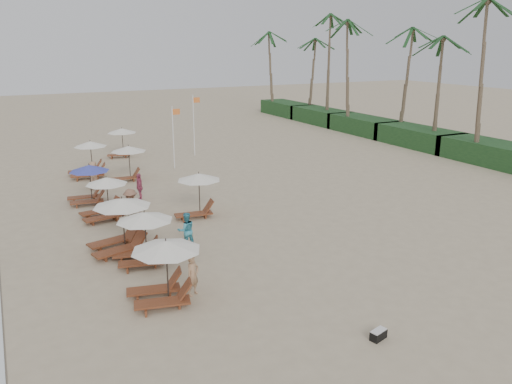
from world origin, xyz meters
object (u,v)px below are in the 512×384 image
beachgoer_near (193,275)px  duffel_bag (378,334)px  flag_pole_near (174,134)px  inland_station_2 (121,138)px  lounger_station_1 (141,236)px  lounger_station_0 (161,270)px  inland_station_1 (127,158)px  lounger_station_3 (103,199)px  lounger_station_4 (87,183)px  beachgoer_far_a (139,187)px  lounger_station_5 (87,162)px  inland_station_0 (197,190)px  beachgoer_mid_a (186,230)px  beachgoer_mid_b (131,207)px  lounger_station_2 (118,226)px  beachgoer_far_b (94,175)px

beachgoer_near → duffel_bag: 6.56m
beachgoer_near → flag_pole_near: bearing=45.7°
beachgoer_near → inland_station_2: bearing=55.0°
inland_station_2 → duffel_bag: 29.49m
lounger_station_1 → duffel_bag: bearing=-61.0°
lounger_station_0 → inland_station_1: bearing=80.4°
lounger_station_3 → flag_pole_near: size_ratio=0.57×
lounger_station_4 → beachgoer_near: bearing=-83.7°
lounger_station_0 → inland_station_1: inland_station_1 is taller
beachgoer_far_a → lounger_station_5: bearing=-161.8°
inland_station_0 → flag_pole_near: 11.08m
lounger_station_0 → inland_station_2: 24.58m
lounger_station_0 → lounger_station_5: size_ratio=0.98×
lounger_station_1 → inland_station_2: (3.89, 20.72, 0.34)m
lounger_station_5 → duffel_bag: 24.52m
inland_station_2 → beachgoer_mid_a: size_ratio=1.59×
lounger_station_1 → lounger_station_4: (-0.54, 9.40, -0.01)m
duffel_bag → inland_station_2: bearing=91.8°
lounger_station_0 → inland_station_0: (4.26, 7.96, 0.22)m
lounger_station_4 → inland_station_2: 12.16m
lounger_station_4 → inland_station_1: inland_station_1 is taller
beachgoer_near → beachgoer_far_a: beachgoer_far_a is taller
lounger_station_0 → lounger_station_5: 18.91m
lounger_station_4 → beachgoer_mid_b: size_ratio=1.33×
beachgoer_mid_b → duffel_bag: 14.06m
lounger_station_0 → lounger_station_5: (0.68, 18.90, -0.14)m
lounger_station_3 → inland_station_2: size_ratio=0.99×
flag_pole_near → lounger_station_2: bearing=-117.2°
lounger_station_0 → flag_pole_near: flag_pole_near is taller
lounger_station_4 → inland_station_1: (3.17, 3.92, 0.33)m
lounger_station_0 → lounger_station_4: lounger_station_0 is taller
lounger_station_5 → beachgoer_near: 18.91m
beachgoer_near → flag_pole_near: flag_pole_near is taller
lounger_station_0 → lounger_station_2: 5.20m
lounger_station_2 → inland_station_1: 12.07m
lounger_station_1 → inland_station_1: inland_station_1 is taller
inland_station_0 → lounger_station_1: bearing=-132.2°
inland_station_2 → beachgoer_mid_b: (-3.15, -16.01, -0.58)m
lounger_station_3 → flag_pole_near: flag_pole_near is taller
lounger_station_4 → inland_station_1: 5.05m
inland_station_2 → flag_pole_near: (2.51, -5.49, 0.95)m
beachgoer_far_b → duffel_bag: size_ratio=2.87×
lounger_station_0 → beachgoer_near: (1.10, -0.01, -0.44)m
beachgoer_mid_a → duffel_bag: (2.69, -9.46, -0.65)m
lounger_station_4 → lounger_station_1: bearing=-86.7°
lounger_station_1 → beachgoer_near: lounger_station_1 is taller
lounger_station_5 → beachgoer_mid_a: (1.69, -14.65, -0.25)m
lounger_station_3 → beachgoer_mid_b: bearing=-57.0°
lounger_station_5 → beachgoer_far_b: (-0.18, -3.22, -0.19)m
duffel_bag → flag_pole_near: bearing=86.3°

